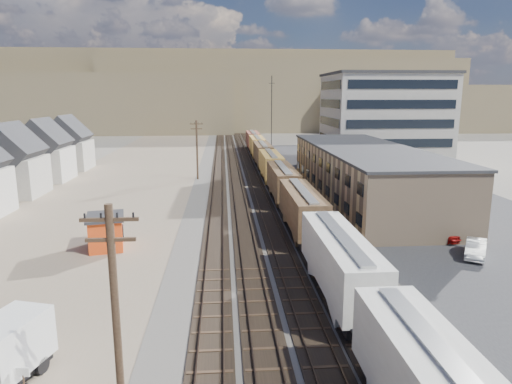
{
  "coord_description": "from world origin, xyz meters",
  "views": [
    {
      "loc": [
        -4.17,
        -35.0,
        13.98
      ],
      "look_at": [
        -0.38,
        16.83,
        3.0
      ],
      "focal_mm": 32.0,
      "sensor_mm": 36.0,
      "label": 1
    }
  ],
  "objects": [
    {
      "name": "sign_post",
      "position": [
        -13.62,
        -15.27,
        1.12
      ],
      "size": [
        0.62,
        0.09,
        1.63
      ],
      "color": "#382619",
      "rests_on": "ground"
    },
    {
      "name": "radio_mast",
      "position": [
        6.0,
        60.0,
        9.12
      ],
      "size": [
        1.2,
        0.16,
        18.0
      ],
      "color": "black",
      "rests_on": "ground"
    },
    {
      "name": "rail_tracks",
      "position": [
        -0.55,
        50.0,
        0.11
      ],
      "size": [
        11.4,
        200.0,
        0.24
      ],
      "color": "black",
      "rests_on": "ground"
    },
    {
      "name": "parked_car_blue",
      "position": [
        25.0,
        54.51,
        0.72
      ],
      "size": [
        3.91,
        5.68,
        1.44
      ],
      "primitive_type": "imported",
      "rotation": [
        0.0,
        0.0,
        0.32
      ],
      "color": "navy",
      "rests_on": "ground"
    },
    {
      "name": "asphalt_lot",
      "position": [
        22.0,
        35.0,
        0.02
      ],
      "size": [
        26.0,
        120.0,
        0.04
      ],
      "primitive_type": "cube",
      "color": "#232326",
      "rests_on": "ground"
    },
    {
      "name": "hills_north",
      "position": [
        0.17,
        167.92,
        14.1
      ],
      "size": [
        265.0,
        80.0,
        32.0
      ],
      "color": "brown",
      "rests_on": "ground"
    },
    {
      "name": "warehouse",
      "position": [
        14.98,
        25.0,
        3.65
      ],
      "size": [
        12.4,
        40.4,
        7.25
      ],
      "color": "tan",
      "rests_on": "ground"
    },
    {
      "name": "utility_pole_south",
      "position": [
        -8.5,
        -18.0,
        5.3
      ],
      "size": [
        2.2,
        0.32,
        10.0
      ],
      "color": "#382619",
      "rests_on": "ground"
    },
    {
      "name": "parked_car_white",
      "position": [
        17.98,
        1.78,
        0.76
      ],
      "size": [
        3.79,
        4.8,
        1.53
      ],
      "primitive_type": "imported",
      "rotation": [
        0.0,
        0.0,
        -0.55
      ],
      "color": "silver",
      "rests_on": "ground"
    },
    {
      "name": "dirt_yard",
      "position": [
        -20.0,
        40.0,
        0.01
      ],
      "size": [
        24.0,
        180.0,
        0.03
      ],
      "primitive_type": "cube",
      "color": "#7F6F57",
      "rests_on": "ground"
    },
    {
      "name": "maintenance_shed",
      "position": [
        -15.14,
        6.63,
        1.62
      ],
      "size": [
        4.15,
        4.91,
        3.16
      ],
      "color": "#E84715",
      "rests_on": "ground"
    },
    {
      "name": "ballast_bed",
      "position": [
        0.0,
        50.0,
        0.03
      ],
      "size": [
        18.0,
        200.0,
        0.06
      ],
      "primitive_type": "cube",
      "color": "#4C4742",
      "rests_on": "ground"
    },
    {
      "name": "parked_car_red",
      "position": [
        17.07,
        6.94,
        0.81
      ],
      "size": [
        3.93,
        5.1,
        1.62
      ],
      "primitive_type": "imported",
      "rotation": [
        0.0,
        0.0,
        0.49
      ],
      "color": "#A0100E",
      "rests_on": "ground"
    },
    {
      "name": "parked_car_far",
      "position": [
        28.03,
        60.58,
        0.78
      ],
      "size": [
        2.77,
        4.88,
        1.56
      ],
      "primitive_type": "imported",
      "rotation": [
        0.0,
        0.0,
        -0.21
      ],
      "color": "white",
      "rests_on": "ground"
    },
    {
      "name": "utility_pole_north",
      "position": [
        -8.5,
        42.0,
        5.3
      ],
      "size": [
        2.2,
        0.32,
        10.0
      ],
      "color": "#382619",
      "rests_on": "ground"
    },
    {
      "name": "ground",
      "position": [
        0.0,
        0.0,
        0.0
      ],
      "size": [
        300.0,
        300.0,
        0.0
      ],
      "primitive_type": "plane",
      "color": "#6B6356",
      "rests_on": "ground"
    },
    {
      "name": "freight_train",
      "position": [
        3.8,
        32.41,
        2.79
      ],
      "size": [
        3.0,
        119.74,
        4.46
      ],
      "color": "black",
      "rests_on": "ground"
    },
    {
      "name": "office_tower",
      "position": [
        27.95,
        54.95,
        9.26
      ],
      "size": [
        22.6,
        18.6,
        18.45
      ],
      "color": "#9E998E",
      "rests_on": "ground"
    }
  ]
}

